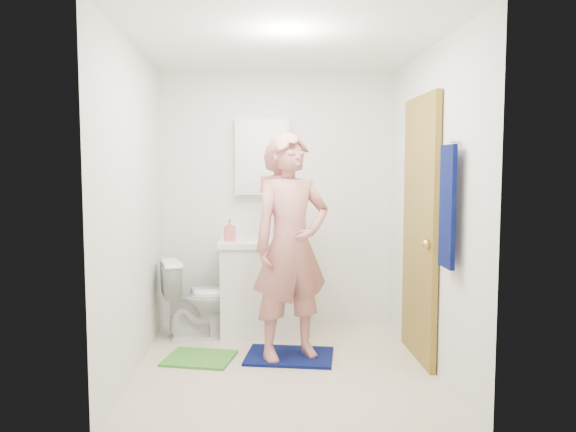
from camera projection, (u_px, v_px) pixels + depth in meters
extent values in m
cube|color=beige|center=(285.00, 367.00, 4.25)|extent=(2.20, 2.40, 0.02)
cube|color=white|center=(284.00, 41.00, 4.04)|extent=(2.20, 2.40, 0.02)
cube|color=silver|center=(278.00, 199.00, 5.35)|extent=(2.20, 0.02, 2.40)
cube|color=silver|center=(296.00, 226.00, 2.94)|extent=(2.20, 0.02, 2.40)
cube|color=silver|center=(132.00, 209.00, 4.08)|extent=(0.02, 2.40, 2.40)
cube|color=silver|center=(432.00, 208.00, 4.21)|extent=(0.02, 2.40, 2.40)
cube|color=white|center=(263.00, 288.00, 5.12)|extent=(0.75, 0.55, 0.80)
cube|color=white|center=(263.00, 242.00, 5.08)|extent=(0.79, 0.59, 0.05)
cylinder|color=white|center=(263.00, 241.00, 5.08)|extent=(0.40, 0.40, 0.03)
cylinder|color=silver|center=(263.00, 231.00, 5.25)|extent=(0.03, 0.03, 0.12)
cube|color=white|center=(262.00, 157.00, 5.24)|extent=(0.50, 0.12, 0.70)
cube|color=white|center=(262.00, 157.00, 5.18)|extent=(0.46, 0.01, 0.66)
cube|color=olive|center=(420.00, 229.00, 4.37)|extent=(0.05, 0.80, 2.05)
sphere|color=gold|center=(427.00, 244.00, 4.06)|extent=(0.07, 0.07, 0.07)
cube|color=#071049|center=(447.00, 207.00, 3.63)|extent=(0.03, 0.24, 0.80)
cylinder|color=silver|center=(455.00, 141.00, 3.60)|extent=(0.06, 0.02, 0.02)
imported|color=white|center=(202.00, 297.00, 4.98)|extent=(0.77, 0.56, 0.70)
cube|color=#071049|center=(290.00, 356.00, 4.44)|extent=(0.75, 0.59, 0.02)
cube|color=#408D2F|center=(200.00, 358.00, 4.40)|extent=(0.60, 0.54, 0.02)
imported|color=#D56463|center=(230.00, 230.00, 4.98)|extent=(0.11, 0.11, 0.19)
imported|color=#8B479C|center=(280.00, 233.00, 5.22)|extent=(0.14, 0.14, 0.09)
imported|color=#B46D65|center=(291.00, 247.00, 4.33)|extent=(0.74, 0.62, 1.74)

